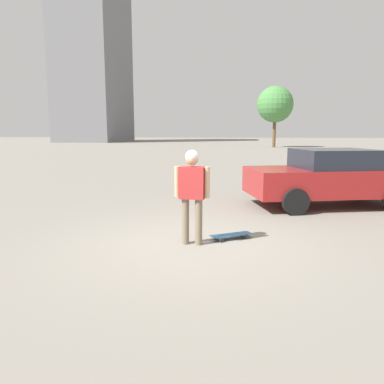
{
  "coord_description": "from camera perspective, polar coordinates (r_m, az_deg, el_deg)",
  "views": [
    {
      "loc": [
        -6.33,
        -0.94,
        1.98
      ],
      "look_at": [
        0.0,
        0.0,
        0.94
      ],
      "focal_mm": 35.0,
      "sensor_mm": 36.0,
      "label": 1
    }
  ],
  "objects": [
    {
      "name": "ground_plane",
      "position": [
        6.7,
        0.0,
        -7.93
      ],
      "size": [
        220.0,
        220.0,
        0.0
      ],
      "primitive_type": "plane",
      "color": "gray"
    },
    {
      "name": "person",
      "position": [
        6.47,
        0.0,
        0.72
      ],
      "size": [
        0.23,
        0.62,
        1.66
      ],
      "rotation": [
        0.0,
        0.0,
        -1.64
      ],
      "color": "#7A6B56",
      "rests_on": "ground_plane"
    },
    {
      "name": "traffic_cone",
      "position": [
        10.47,
        14.81,
        -0.19
      ],
      "size": [
        0.29,
        0.29,
        0.63
      ],
      "color": "orange",
      "rests_on": "ground_plane"
    },
    {
      "name": "skateboard",
      "position": [
        7.01,
        6.02,
        -6.58
      ],
      "size": [
        0.6,
        0.78,
        0.09
      ],
      "rotation": [
        0.0,
        0.0,
        2.13
      ],
      "color": "#336693",
      "rests_on": "ground_plane"
    },
    {
      "name": "building_block_distant",
      "position": [
        76.69,
        -14.88,
        20.22
      ],
      "size": [
        15.67,
        10.44,
        33.89
      ],
      "color": "slate",
      "rests_on": "ground_plane"
    },
    {
      "name": "tree_distant",
      "position": [
        47.81,
        12.55,
        12.9
      ],
      "size": [
        4.4,
        4.4,
        7.41
      ],
      "color": "brown",
      "rests_on": "ground_plane"
    },
    {
      "name": "car_parked_near",
      "position": [
        10.56,
        20.25,
        2.18
      ],
      "size": [
        2.96,
        4.56,
        1.51
      ],
      "rotation": [
        0.0,
        0.0,
        1.85
      ],
      "color": "maroon",
      "rests_on": "ground_plane"
    }
  ]
}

